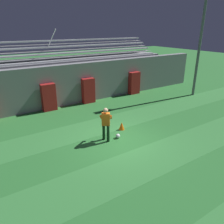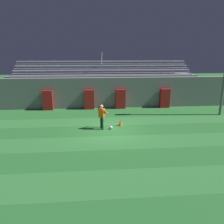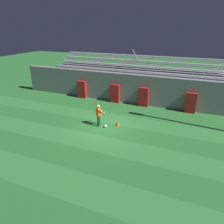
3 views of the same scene
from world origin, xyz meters
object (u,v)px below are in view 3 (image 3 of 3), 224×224
Objects in this scene: padding_pillar_gate_left at (115,94)px; padding_pillar_gate_right at (144,97)px; padding_pillar_far_right at (191,103)px; padding_pillar_far_left at (82,89)px; soccer_ball at (105,126)px; traffic_cone at (118,123)px; goalkeeper at (99,114)px.

padding_pillar_gate_right is (2.86, 0.00, 0.00)m from padding_pillar_gate_left.
padding_pillar_far_left is at bearing 180.00° from padding_pillar_far_right.
padding_pillar_far_left is 8.05× the size of soccer_ball.
traffic_cone is (2.27, -4.94, -0.67)m from padding_pillar_gate_left.
padding_pillar_far_left is at bearing 140.30° from traffic_cone.
padding_pillar_gate_right is at bearing 180.00° from padding_pillar_far_right.
padding_pillar_far_left is 1.06× the size of goalkeeper.
padding_pillar_gate_right is 1.00× the size of padding_pillar_far_right.
traffic_cone is at bearing -65.37° from padding_pillar_gate_left.
padding_pillar_far_right is 8.20m from goalkeeper.
traffic_cone is at bearing -96.84° from padding_pillar_gate_right.
traffic_cone is (1.32, 0.55, -0.74)m from goalkeeper.
padding_pillar_far_left is 7.73m from soccer_ball.
soccer_ball is (-5.48, -5.63, -0.77)m from padding_pillar_far_right.
padding_pillar_gate_left is 8.05× the size of soccer_ball.
goalkeeper is (-1.92, -5.50, 0.07)m from padding_pillar_gate_right.
padding_pillar_gate_left is at bearing 99.74° from goalkeeper.
traffic_cone is (-0.59, -4.94, -0.67)m from padding_pillar_gate_right.
padding_pillar_far_left is at bearing 180.00° from padding_pillar_gate_left.
padding_pillar_gate_left is 1.00× the size of padding_pillar_gate_right.
soccer_ball is at bearing -47.07° from padding_pillar_far_left.
goalkeeper is 3.98× the size of traffic_cone.
padding_pillar_gate_right is 5.82m from goalkeeper.
padding_pillar_far_left reaches higher than goalkeeper.
padding_pillar_far_left is at bearing 130.12° from goalkeeper.
padding_pillar_far_left reaches higher than soccer_ball.
padding_pillar_gate_right is at bearing 70.79° from goalkeeper.
padding_pillar_gate_left reaches higher than goalkeeper.
goalkeeper reaches higher than traffic_cone.
padding_pillar_gate_left is at bearing 180.00° from padding_pillar_far_right.
traffic_cone is (-4.76, -4.94, -0.67)m from padding_pillar_far_right.
padding_pillar_gate_left is at bearing 105.38° from soccer_ball.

